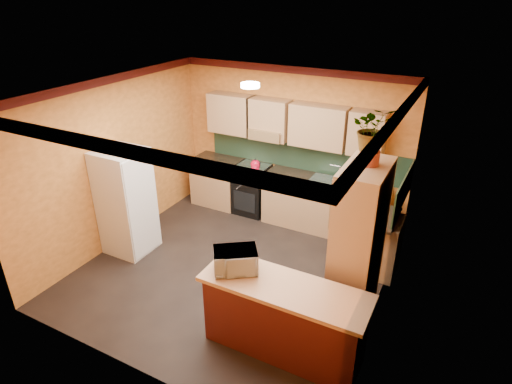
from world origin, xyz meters
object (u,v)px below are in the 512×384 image
(stove, at_px, (252,189))
(breakfast_bar, at_px, (283,320))
(base_cabinets_back, at_px, (282,197))
(fridge, at_px, (126,202))
(microwave, at_px, (235,260))
(pantry, at_px, (357,247))

(stove, distance_m, breakfast_bar, 3.47)
(base_cabinets_back, bearing_deg, fridge, -130.55)
(base_cabinets_back, xyz_separation_m, fridge, (-1.75, -2.04, 0.41))
(breakfast_bar, bearing_deg, fridge, 164.87)
(stove, distance_m, microwave, 3.22)
(fridge, height_order, pantry, pantry)
(base_cabinets_back, bearing_deg, microwave, -76.24)
(pantry, xyz_separation_m, microwave, (-1.15, -0.94, 0.02))
(breakfast_bar, bearing_deg, pantry, 60.64)
(base_cabinets_back, bearing_deg, stove, -180.00)
(stove, xyz_separation_m, pantry, (2.48, -1.93, 0.59))
(stove, relative_size, breakfast_bar, 0.51)
(fridge, xyz_separation_m, breakfast_bar, (3.07, -0.83, -0.41))
(base_cabinets_back, bearing_deg, pantry, -46.19)
(fridge, bearing_deg, stove, 61.20)
(pantry, bearing_deg, microwave, -140.59)
(fridge, distance_m, pantry, 3.61)
(fridge, relative_size, pantry, 0.81)
(base_cabinets_back, distance_m, fridge, 2.72)
(pantry, bearing_deg, breakfast_bar, -119.36)
(stove, distance_m, pantry, 3.20)
(pantry, height_order, breakfast_bar, pantry)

